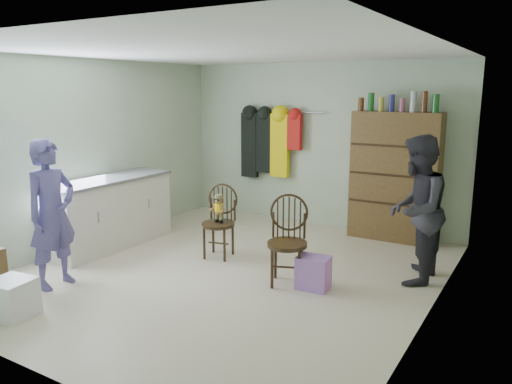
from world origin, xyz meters
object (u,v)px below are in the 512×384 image
Objects in this scene: counter at (109,212)px; chair_front at (220,216)px; chair_far at (288,237)px; dresser at (395,176)px.

counter is 1.59m from chair_front.
chair_front is (1.53, 0.43, 0.06)m from counter.
chair_front is at bearing 15.56° from counter.
chair_far is 0.47× the size of dresser.
counter is 3.96m from dresser.
chair_front is 2.54m from dresser.
counter reaches higher than chair_front.
chair_front is at bearing -131.78° from dresser.
dresser is at bearing 35.82° from chair_front.
counter is 2.01× the size of chair_front.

